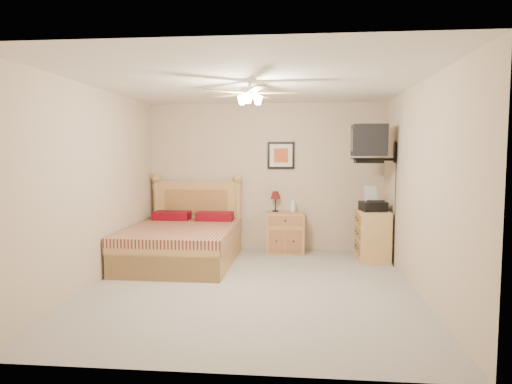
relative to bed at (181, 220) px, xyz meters
The scene contains 17 objects.
floor 1.75m from the bed, 43.53° to the right, with size 4.50×4.50×0.00m, color gray.
ceiling 2.46m from the bed, 43.53° to the right, with size 4.00×4.50×0.04m, color white.
wall_back 1.74m from the bed, 43.78° to the left, with size 4.00×0.04×2.50m, color #C0AA8D.
wall_front 3.62m from the bed, 70.72° to the right, with size 4.00×0.04×2.50m, color #C0AA8D.
wall_left 1.51m from the bed, 126.24° to the right, with size 0.04×4.50×2.50m, color #C0AA8D.
wall_right 3.42m from the bed, 19.41° to the right, with size 0.04×4.50×2.50m, color #C0AA8D.
bed is the anchor object (origin of this frame).
nightstand 1.80m from the bed, 29.97° to the left, with size 0.63×0.47×0.68m, color #A4713F.
table_lamp 1.69m from the bed, 35.64° to the left, with size 0.19×0.19×0.34m, color #5B1317, non-canonical shape.
lotion_bottle 1.91m from the bed, 29.35° to the left, with size 0.09×0.09×0.24m, color silver.
framed_picture 2.06m from the bed, 37.45° to the left, with size 0.46×0.04×0.46m, color black.
dresser 2.96m from the bed, ahead, with size 0.46×0.66×0.78m, color tan.
fax_machine 2.94m from the bed, ahead, with size 0.36×0.38×0.38m, color black, non-canonical shape.
magazine_lower 2.92m from the bed, 13.23° to the left, with size 0.20×0.26×0.02m, color beige.
magazine_upper 2.92m from the bed, 13.58° to the left, with size 0.21×0.29×0.02m, color gray.
wall_tv 3.16m from the bed, ahead, with size 0.56×0.46×0.58m, color black, non-canonical shape.
ceiling_fan 2.46m from the bed, 48.23° to the right, with size 1.14×1.14×0.28m, color silver, non-canonical shape.
Camera 1 is at (0.59, -5.53, 1.68)m, focal length 32.00 mm.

